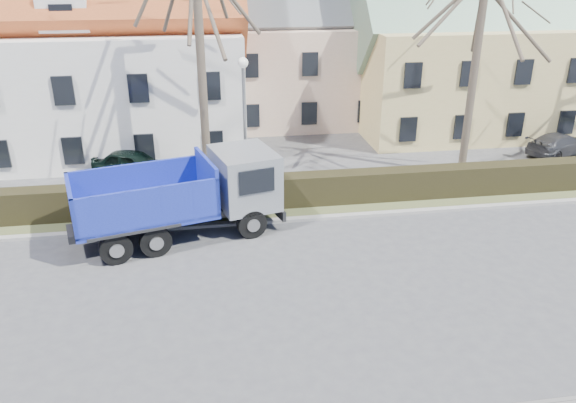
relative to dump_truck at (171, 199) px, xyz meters
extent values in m
plane|color=#464649|center=(3.38, -3.91, -1.54)|extent=(120.00, 120.00, 0.00)
cube|color=gray|center=(3.38, 0.69, -1.48)|extent=(80.00, 0.30, 0.12)
cube|color=#4E5530|center=(3.38, 2.29, -1.49)|extent=(80.00, 3.00, 0.10)
cube|color=black|center=(3.38, 2.09, -0.89)|extent=(60.00, 0.90, 1.30)
imported|color=black|center=(-2.04, 6.56, -0.88)|extent=(4.18, 2.96, 1.32)
imported|color=#353539|center=(19.66, 6.55, -0.97)|extent=(4.31, 3.00, 1.16)
camera|label=1|loc=(1.33, -19.02, 7.97)|focal=35.00mm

